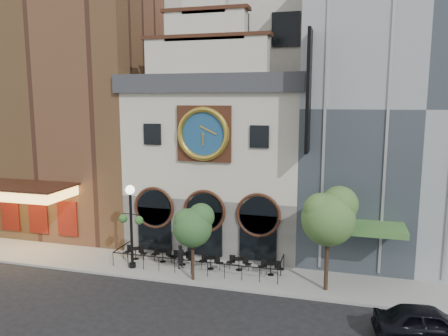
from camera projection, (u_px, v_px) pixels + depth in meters
ground at (184, 285)px, 25.49m from camera, size 120.00×120.00×0.00m
sidewalk at (198, 268)px, 27.85m from camera, size 44.00×5.00×0.15m
clock_building at (221, 155)px, 31.89m from camera, size 12.60×8.78×18.65m
theater_building at (79, 77)px, 36.45m from camera, size 14.00×15.60×25.00m
retail_building at (411, 108)px, 29.95m from camera, size 14.00×14.40×20.00m
office_tower at (256, 1)px, 41.39m from camera, size 20.00×16.00×40.00m
cafe_railing at (198, 260)px, 27.77m from camera, size 10.60×2.60×0.90m
bistro_0 at (136, 252)px, 29.12m from camera, size 1.58×0.68×0.90m
bistro_1 at (163, 255)px, 28.64m from camera, size 1.58×0.68×0.90m
bistro_2 at (183, 258)px, 28.10m from camera, size 1.58×0.68×0.90m
bistro_3 at (211, 262)px, 27.42m from camera, size 1.58×0.68×0.90m
bistro_4 at (239, 263)px, 27.23m from camera, size 1.58×0.68×0.90m
bistro_5 at (271, 268)px, 26.48m from camera, size 1.58×0.68×0.90m
car_right at (429, 324)px, 19.47m from camera, size 4.97×2.52×1.62m
pedestrian at (181, 256)px, 27.55m from camera, size 0.60×0.66×1.52m
lamppost at (131, 217)px, 27.25m from camera, size 1.70×0.66×5.33m
tree_left at (193, 224)px, 25.40m from camera, size 2.39×2.30×4.60m
tree_right at (329, 215)px, 23.87m from camera, size 3.06×2.95×5.90m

